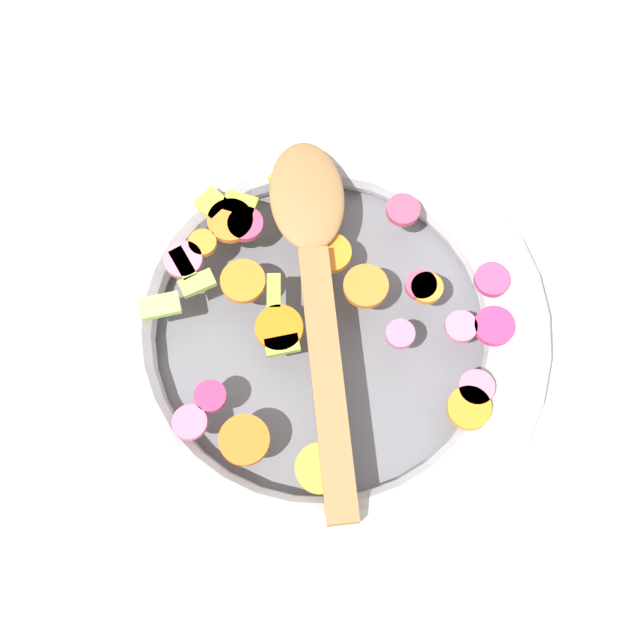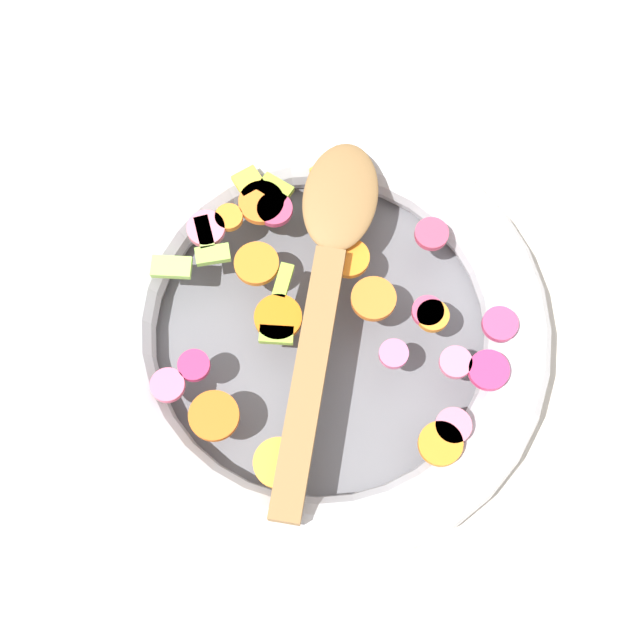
{
  "view_description": "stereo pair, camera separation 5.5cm",
  "coord_description": "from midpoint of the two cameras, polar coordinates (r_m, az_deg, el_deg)",
  "views": [
    {
      "loc": [
        -0.12,
        -0.17,
        0.66
      ],
      "look_at": [
        0.0,
        0.0,
        0.05
      ],
      "focal_mm": 50.0,
      "sensor_mm": 36.0,
      "label": 1
    },
    {
      "loc": [
        -0.08,
        -0.19,
        0.66
      ],
      "look_at": [
        0.0,
        0.0,
        0.05
      ],
      "focal_mm": 50.0,
      "sensor_mm": 36.0,
      "label": 2
    }
  ],
  "objects": [
    {
      "name": "skillet",
      "position": [
        0.67,
        2.34,
        -1.06
      ],
      "size": [
        0.35,
        0.35,
        0.05
      ],
      "color": "slate",
      "rests_on": "ground_plane"
    },
    {
      "name": "chopped_vegetables",
      "position": [
        0.65,
        2.32,
        0.99
      ],
      "size": [
        0.27,
        0.27,
        0.01
      ],
      "color": "orange",
      "rests_on": "skillet"
    },
    {
      "name": "wooden_spoon",
      "position": [
        0.64,
        2.85,
        2.38
      ],
      "size": [
        0.18,
        0.27,
        0.01
      ],
      "color": "olive",
      "rests_on": "chopped_vegetables"
    },
    {
      "name": "ground_plane",
      "position": [
        0.69,
        2.27,
        -1.61
      ],
      "size": [
        4.0,
        4.0,
        0.0
      ],
      "primitive_type": "plane",
      "color": "beige"
    }
  ]
}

